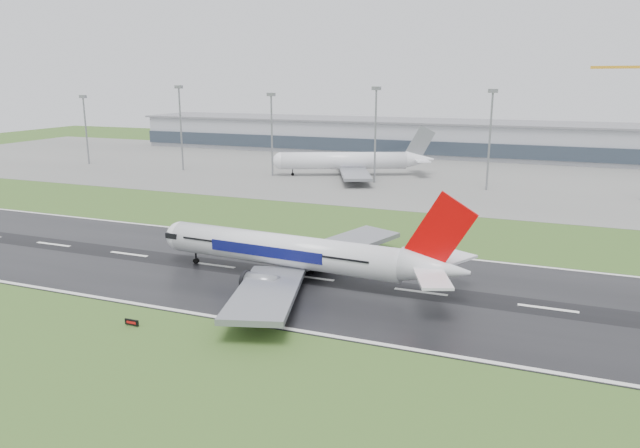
% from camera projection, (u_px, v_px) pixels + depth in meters
% --- Properties ---
extents(ground, '(520.00, 520.00, 0.00)m').
position_uv_depth(ground, '(129.00, 255.00, 120.23)').
color(ground, '#33541F').
rests_on(ground, ground).
extents(runway, '(400.00, 45.00, 0.10)m').
position_uv_depth(runway, '(129.00, 254.00, 120.22)').
color(runway, black).
rests_on(runway, ground).
extents(apron, '(400.00, 130.00, 0.08)m').
position_uv_depth(apron, '(337.00, 169.00, 233.19)').
color(apron, slate).
rests_on(apron, ground).
extents(terminal, '(240.00, 36.00, 15.00)m').
position_uv_depth(terminal, '(379.00, 136.00, 285.63)').
color(terminal, '#999BA4').
rests_on(terminal, ground).
extents(main_airliner, '(61.63, 59.04, 17.20)m').
position_uv_depth(main_airliner, '(303.00, 233.00, 102.61)').
color(main_airliner, silver).
rests_on(main_airliner, runway).
extents(parked_airliner, '(77.20, 74.98, 17.65)m').
position_uv_depth(parked_airliner, '(351.00, 151.00, 215.56)').
color(parked_airliner, white).
rests_on(parked_airliner, apron).
extents(runway_sign, '(2.31, 0.33, 1.04)m').
position_uv_depth(runway_sign, '(132.00, 323.00, 85.41)').
color(runway_sign, black).
rests_on(runway_sign, ground).
extents(floodmast_0, '(0.64, 0.64, 27.07)m').
position_uv_depth(floodmast_0, '(86.00, 132.00, 243.13)').
color(floodmast_0, gray).
rests_on(floodmast_0, ground).
extents(floodmast_1, '(0.64, 0.64, 31.13)m').
position_uv_depth(floodmast_1, '(181.00, 130.00, 226.23)').
color(floodmast_1, gray).
rests_on(floodmast_1, ground).
extents(floodmast_2, '(0.64, 0.64, 28.70)m').
position_uv_depth(floodmast_2, '(272.00, 137.00, 212.84)').
color(floodmast_2, gray).
rests_on(floodmast_2, ground).
extents(floodmast_3, '(0.64, 0.64, 31.06)m').
position_uv_depth(floodmast_3, '(375.00, 137.00, 198.84)').
color(floodmast_3, gray).
rests_on(floodmast_3, ground).
extents(floodmast_4, '(0.64, 0.64, 30.53)m').
position_uv_depth(floodmast_4, '(489.00, 142.00, 185.69)').
color(floodmast_4, gray).
rests_on(floodmast_4, ground).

